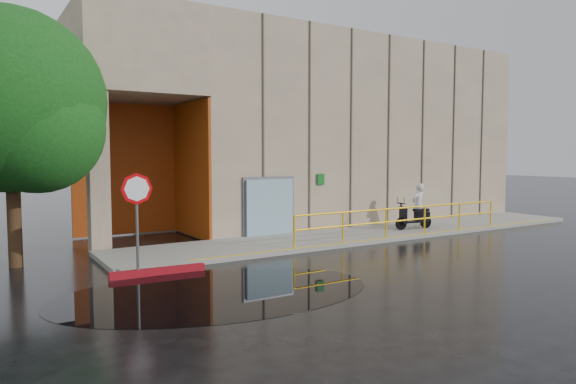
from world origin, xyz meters
The scene contains 10 objects.
ground centered at (0.00, 0.00, 0.00)m, with size 120.00×120.00×0.00m, color black.
sidewalk centered at (4.00, 4.50, 0.07)m, with size 20.00×3.00×0.15m, color gray.
building centered at (5.10, 10.98, 4.21)m, with size 20.00×10.17×8.00m.
guardrail centered at (4.25, 3.15, 0.68)m, with size 9.56×0.06×1.03m.
person centered at (6.37, 4.59, 1.02)m, with size 0.63×0.42×1.74m, color silver.
scooter centered at (5.70, 4.16, 0.87)m, with size 1.66×0.76×1.26m.
stop_sign centered at (-5.50, 2.51, 1.89)m, with size 0.78×0.10×2.59m.
red_curb centered at (-5.00, 2.50, 0.09)m, with size 2.40×0.18×0.18m, color maroon.
puddle centered at (-4.43, 0.20, 0.00)m, with size 7.09×4.37×0.01m, color black.
tree_near centered at (-7.84, 5.29, 4.28)m, with size 4.91×4.91×6.93m.
Camera 1 is at (-8.97, -10.09, 3.03)m, focal length 32.00 mm.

